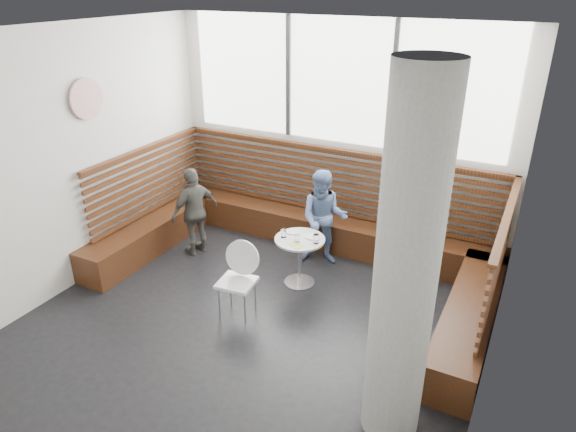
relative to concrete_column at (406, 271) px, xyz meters
The scene contains 15 objects.
room 1.95m from the concrete_column, 161.90° to the left, with size 5.00×5.00×3.20m.
booth 3.24m from the concrete_column, 127.94° to the left, with size 5.00×2.50×1.44m.
concrete_column is the anchor object (origin of this frame).
wall_art 4.48m from the concrete_column, 166.94° to the left, with size 0.50×0.50×0.03m, color white.
cafe_table 2.70m from the concrete_column, 135.37° to the left, with size 0.64×0.64×0.66m.
cafe_chair 2.51m from the concrete_column, 157.99° to the left, with size 0.43×0.42×0.89m.
adult_man 1.95m from the concrete_column, 103.58° to the left, with size 1.14×0.66×1.77m, color #4A5538.
child_back 3.08m from the concrete_column, 125.62° to the left, with size 0.65×0.51×1.35m, color #6680B1.
child_left 4.00m from the concrete_column, 152.26° to the left, with size 0.75×0.31×1.28m, color #53514B.
plate_near 2.81m from the concrete_column, 135.81° to the left, with size 0.19×0.19×0.01m, color white.
plate_far 2.62m from the concrete_column, 131.50° to the left, with size 0.19×0.19×0.01m, color white.
glass_left 2.71m from the concrete_column, 139.44° to the left, with size 0.07×0.07×0.11m, color white.
glass_mid 2.54m from the concrete_column, 136.88° to the left, with size 0.06×0.06×0.10m, color white.
glass_right 2.45m from the concrete_column, 131.56° to the left, with size 0.07×0.07×0.12m, color white.
menu_card 2.48m from the concrete_column, 137.94° to the left, with size 0.19×0.13×0.00m, color #A5C64C.
Camera 1 is at (2.60, -4.03, 3.66)m, focal length 32.00 mm.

